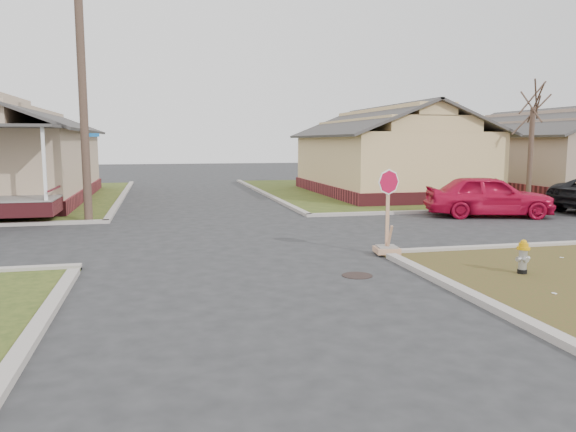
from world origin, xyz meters
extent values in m
plane|color=#28282A|center=(0.00, 0.00, 0.00)|extent=(120.00, 120.00, 0.00)
cube|color=#324518|center=(22.00, 18.00, 0.03)|extent=(37.00, 19.00, 0.05)
cylinder|color=black|center=(2.20, -0.50, 0.01)|extent=(0.64, 0.64, 0.01)
cube|color=maroon|center=(10.00, 16.50, 0.30)|extent=(7.20, 11.20, 0.60)
cube|color=#EAC68A|center=(10.00, 16.50, 1.90)|extent=(7.00, 11.00, 2.60)
cube|color=maroon|center=(20.00, 16.50, 0.30)|extent=(7.20, 11.20, 0.60)
cube|color=tan|center=(20.00, 16.50, 1.90)|extent=(7.00, 11.00, 2.60)
cylinder|color=#3D2B23|center=(-4.20, 8.90, 4.50)|extent=(0.28, 0.28, 9.00)
cylinder|color=#3D2B23|center=(14.00, 10.20, 2.15)|extent=(0.22, 0.22, 4.20)
cylinder|color=black|center=(5.56, -1.27, 0.09)|extent=(0.20, 0.20, 0.09)
cylinder|color=#A6A7AA|center=(5.56, -1.27, 0.34)|extent=(0.17, 0.17, 0.41)
sphere|color=#A6A7AA|center=(5.56, -1.27, 0.55)|extent=(0.17, 0.17, 0.17)
cylinder|color=#D5990B|center=(5.56, -1.27, 0.59)|extent=(0.27, 0.27, 0.05)
cylinder|color=#D5990B|center=(5.56, -1.27, 0.65)|extent=(0.20, 0.20, 0.09)
sphere|color=#D5990B|center=(5.56, -1.27, 0.70)|extent=(0.13, 0.13, 0.13)
cube|color=tan|center=(3.66, 1.39, 0.12)|extent=(0.57, 0.57, 0.14)
cube|color=gray|center=(3.66, 1.39, 0.21)|extent=(0.46, 0.46, 0.04)
cube|color=tan|center=(3.66, 1.39, 1.12)|extent=(0.08, 0.04, 1.95)
cylinder|color=#AB0B34|center=(3.66, 1.35, 1.81)|extent=(0.52, 0.23, 0.56)
cylinder|color=white|center=(3.66, 1.37, 1.81)|extent=(0.59, 0.26, 0.63)
imported|color=#C00D34|center=(10.14, 7.21, 0.78)|extent=(4.90, 3.01, 1.56)
camera|label=1|loc=(-1.77, -11.34, 2.79)|focal=35.00mm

